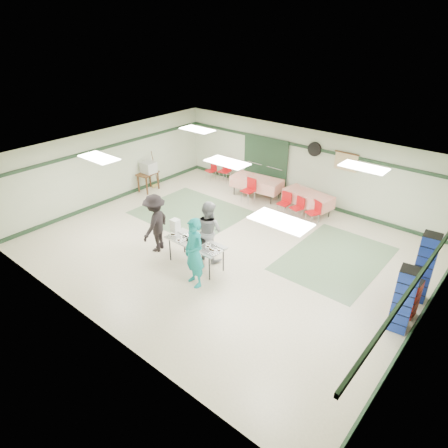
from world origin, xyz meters
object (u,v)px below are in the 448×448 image
Objects in this scene: chair_d at (250,188)px; dining_table_a at (308,198)px; chair_a at (298,206)px; chair_c at (315,210)px; crate_stack_blue_a at (424,268)px; serving_table at (196,243)px; dining_table_b at (257,183)px; volunteer_dark at (155,223)px; office_printer at (149,167)px; chair_b at (285,201)px; chair_loose_b at (212,169)px; volunteer_grey at (208,231)px; volunteer_teal at (194,253)px; crate_stack_red at (410,298)px; crate_stack_blue_b at (404,300)px; chair_loose_a at (226,168)px; printer_table at (148,176)px; broom at (155,169)px.

dining_table_a is at bearing 19.37° from chair_d.
chair_a reaches higher than dining_table_a.
crate_stack_blue_a is (3.90, -1.91, 0.40)m from chair_c.
chair_c is (1.28, 4.35, -0.22)m from serving_table.
chair_d is at bearing -162.12° from chair_a.
dining_table_a is 1.01× the size of crate_stack_blue_a.
chair_c is (2.79, -0.58, -0.07)m from dining_table_b.
volunteer_dark is 5.27m from chair_c.
office_printer is (-5.78, -1.61, 0.48)m from chair_a.
dining_table_b is 1.73m from chair_b.
dining_table_b is at bearing 162.30° from chair_b.
dining_table_a is 1.99× the size of chair_d.
dining_table_b is at bearing 3.85° from chair_loose_b.
volunteer_dark is 0.98× the size of crate_stack_blue_a.
chair_b is at bearing -126.66° from dining_table_a.
chair_b is (0.12, 3.84, -0.39)m from volunteer_grey.
volunteer_teal reaches higher than volunteer_grey.
chair_c is (0.71, 4.99, -0.44)m from volunteer_teal.
chair_loose_b is at bearing 170.03° from chair_b.
volunteer_grey reaches higher than crate_stack_red.
volunteer_grey reaches higher than chair_b.
crate_stack_blue_a is at bearing -19.18° from chair_b.
volunteer_dark is 1.11× the size of crate_stack_blue_b.
dining_table_b is at bearing 159.55° from crate_stack_blue_a.
chair_loose_a is (-3.41, 5.40, -0.14)m from serving_table.
chair_b reaches higher than dining_table_b.
crate_stack_red reaches higher than dining_table_b.
chair_loose_b is 0.87× the size of printer_table.
chair_a is 2.08m from chair_d.
serving_table is at bearing -36.05° from printer_table.
crate_stack_blue_a reaches higher than office_printer.
chair_c is at bearing 1.35° from chair_b.
crate_stack_red is 0.64× the size of broom.
volunteer_dark reaches higher than serving_table.
crate_stack_red reaches higher than chair_c.
volunteer_grey is 1.84× the size of crate_stack_red.
chair_c is 0.54× the size of broom.
chair_b is 1.54m from chair_d.
dining_table_a is at bearing 46.80° from chair_b.
crate_stack_blue_b is 2.98× the size of office_printer.
chair_a is at bearing -21.27° from dining_table_b.
office_printer reaches higher than printer_table.
crate_stack_blue_b is at bearing -35.70° from chair_loose_a.
volunteer_dark is 1.88× the size of chair_loose_a.
chair_a is at bearing -156.45° from chair_c.
crate_stack_blue_a is at bearing -2.72° from chair_c.
chair_loose_a is (-1.90, 0.47, 0.00)m from dining_table_b.
chair_loose_a is 1.04× the size of printer_table.
chair_c is 0.87× the size of chair_loose_a.
broom reaches higher than printer_table.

